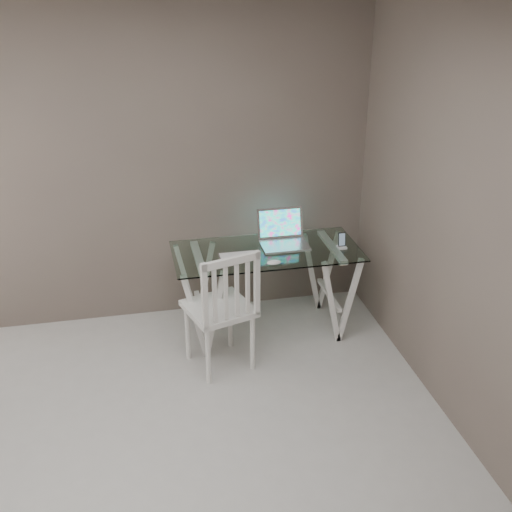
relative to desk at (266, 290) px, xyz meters
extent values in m
plane|color=#B2AFAA|center=(-1.02, -1.74, -0.38)|extent=(4.50, 4.50, 0.00)
cube|color=white|center=(-1.02, -1.74, 2.32)|extent=(4.00, 4.50, 0.02)
cube|color=#64574E|center=(-1.02, 0.51, 0.97)|extent=(4.00, 0.02, 2.70)
cube|color=#64574E|center=(0.98, -1.74, 0.97)|extent=(0.02, 4.50, 2.70)
cube|color=silver|center=(0.00, 0.00, 0.36)|extent=(1.50, 0.70, 0.01)
cube|color=silver|center=(-0.55, 0.00, -0.02)|extent=(0.24, 0.62, 0.72)
cube|color=silver|center=(0.55, 0.00, -0.02)|extent=(0.24, 0.62, 0.72)
cube|color=silver|center=(-0.46, -0.40, 0.11)|extent=(0.57, 0.57, 0.04)
cylinder|color=silver|center=(-0.58, -0.64, -0.15)|extent=(0.04, 0.04, 0.47)
cylinder|color=silver|center=(-0.22, -0.53, -0.15)|extent=(0.04, 0.04, 0.47)
cylinder|color=silver|center=(-0.69, -0.28, -0.15)|extent=(0.04, 0.04, 0.47)
cylinder|color=silver|center=(-0.33, -0.17, -0.15)|extent=(0.04, 0.04, 0.47)
cube|color=silver|center=(-0.39, -0.61, 0.37)|extent=(0.45, 0.17, 0.51)
cube|color=silver|center=(0.16, 0.05, 0.37)|extent=(0.38, 0.27, 0.02)
cube|color=#19D899|center=(0.16, 0.22, 0.50)|extent=(0.38, 0.08, 0.25)
cube|color=silver|center=(-0.25, -0.05, 0.37)|extent=(0.30, 0.13, 0.01)
ellipsoid|color=white|center=(0.00, -0.26, 0.38)|extent=(0.11, 0.07, 0.04)
cube|color=white|center=(0.61, -0.08, 0.37)|extent=(0.07, 0.07, 0.02)
cube|color=black|center=(0.61, -0.07, 0.44)|extent=(0.06, 0.03, 0.12)
camera|label=1|loc=(-1.05, -4.56, 2.51)|focal=45.00mm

